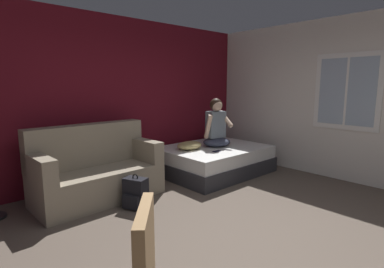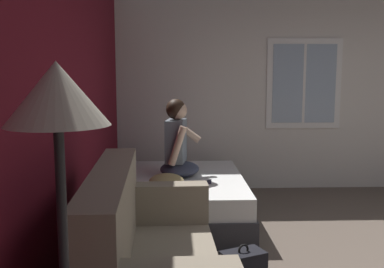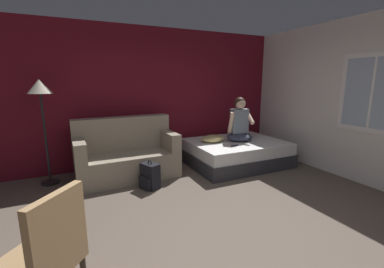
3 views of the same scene
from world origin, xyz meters
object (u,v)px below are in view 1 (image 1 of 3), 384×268
at_px(person_seated, 216,127).
at_px(throw_pillow, 190,145).
at_px(couch, 96,171).
at_px(cell_phone, 217,151).
at_px(backpack, 135,194).
at_px(bed, 214,160).

relative_size(person_seated, throw_pillow, 1.82).
xyz_separation_m(person_seated, throw_pillow, (-0.55, 0.12, -0.29)).
relative_size(couch, cell_phone, 11.99).
bearing_deg(cell_phone, backpack, -81.23).
bearing_deg(throw_pillow, person_seated, -12.48).
xyz_separation_m(bed, throw_pillow, (-0.47, 0.13, 0.31)).
relative_size(throw_pillow, cell_phone, 3.33).
bearing_deg(person_seated, backpack, -167.30).
bearing_deg(throw_pillow, cell_phone, -62.95).
xyz_separation_m(bed, backpack, (-1.93, -0.44, -0.04)).
height_order(bed, backpack, bed).
height_order(person_seated, cell_phone, person_seated).
distance_m(couch, throw_pillow, 1.69).
relative_size(bed, couch, 1.09).
height_order(couch, person_seated, person_seated).
xyz_separation_m(throw_pillow, cell_phone, (0.23, -0.44, -0.07)).
bearing_deg(couch, person_seated, -5.66).
xyz_separation_m(couch, cell_phone, (1.90, -0.54, 0.09)).
bearing_deg(throw_pillow, bed, -15.81).
bearing_deg(cell_phone, throw_pillow, -148.59).
relative_size(bed, person_seated, 2.16).
xyz_separation_m(couch, throw_pillow, (1.68, -0.10, 0.16)).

